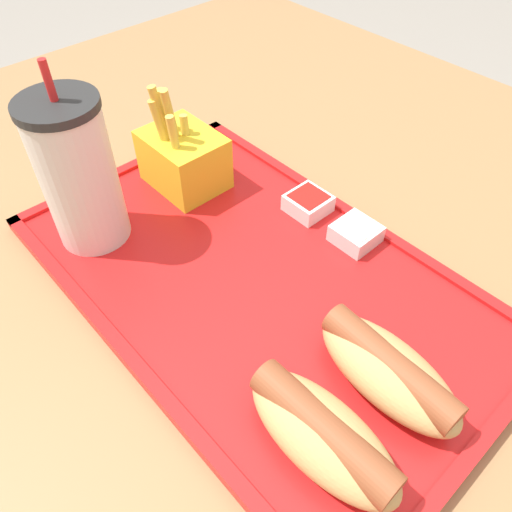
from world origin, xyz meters
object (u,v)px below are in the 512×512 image
Objects in this scene: fries_carton at (183,157)px; sauce_cup_ketchup at (308,203)px; hot_dog_far at (322,434)px; hot_dog_near at (388,370)px; sauce_cup_mayo at (356,233)px; soda_cup at (78,174)px.

sauce_cup_ketchup is at bearing -152.03° from fries_carton.
sauce_cup_ketchup is (0.19, -0.18, -0.01)m from hot_dog_far.
hot_dog_near is 0.17m from sauce_cup_mayo.
hot_dog_near is 1.09× the size of fries_carton.
hot_dog_near is 3.18× the size of sauce_cup_ketchup.
sauce_cup_ketchup is at bearing -123.23° from soda_cup.
fries_carton is at bearing -87.33° from soda_cup.
soda_cup is 0.13m from fries_carton.
sauce_cup_mayo is at bearing -178.71° from sauce_cup_ketchup.
sauce_cup_ketchup is (-0.12, -0.19, -0.07)m from soda_cup.
hot_dog_near is 0.22m from sauce_cup_ketchup.
hot_dog_far reaches higher than sauce_cup_mayo.
soda_cup is at bearing 0.86° from hot_dog_far.
hot_dog_far is at bearing -179.14° from soda_cup.
hot_dog_near is at bearing -90.00° from hot_dog_far.
hot_dog_near is at bearing 172.70° from fries_carton.
soda_cup reaches higher than hot_dog_far.
fries_carton is at bearing -7.30° from hot_dog_near.
sauce_cup_mayo is at bearing -56.70° from hot_dog_far.
hot_dog_far is at bearing 90.00° from hot_dog_near.
fries_carton is (0.32, -0.12, 0.01)m from hot_dog_far.
fries_carton is (0.32, -0.04, 0.01)m from hot_dog_near.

